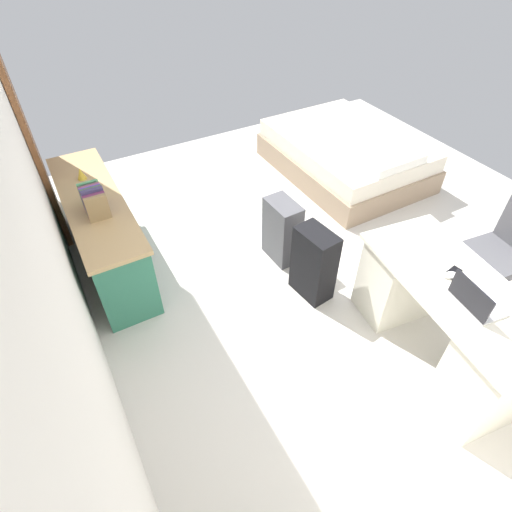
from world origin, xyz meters
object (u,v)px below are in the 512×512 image
at_px(suitcase_spare_grey, 282,231).
at_px(cell_phone_by_mouse, 453,272).
at_px(bed, 346,155).
at_px(laptop, 475,300).
at_px(office_chair, 499,259).
at_px(credenza, 103,231).
at_px(desk, 444,319).
at_px(computer_mouse, 450,275).
at_px(figurine_small, 81,174).
at_px(suitcase_black, 314,264).

distance_m(suitcase_spare_grey, cell_phone_by_mouse, 1.55).
height_order(bed, laptop, laptop).
height_order(office_chair, cell_phone_by_mouse, office_chair).
relative_size(office_chair, credenza, 0.52).
bearing_deg(desk, computer_mouse, -1.80).
bearing_deg(desk, credenza, 40.18).
height_order(computer_mouse, cell_phone_by_mouse, computer_mouse).
xyz_separation_m(bed, laptop, (-2.61, 1.14, 0.55)).
distance_m(computer_mouse, figurine_small, 3.17).
bearing_deg(cell_phone_by_mouse, suitcase_black, 20.09).
xyz_separation_m(bed, cell_phone_by_mouse, (-2.35, 1.02, 0.51)).
relative_size(bed, figurine_small, 17.36).
height_order(credenza, figurine_small, figurine_small).
bearing_deg(laptop, cell_phone_by_mouse, -25.04).
bearing_deg(suitcase_black, credenza, 41.98).
height_order(desk, bed, desk).
bearing_deg(suitcase_spare_grey, computer_mouse, -165.19).
distance_m(cell_phone_by_mouse, figurine_small, 3.19).
height_order(laptop, computer_mouse, laptop).
distance_m(suitcase_spare_grey, laptop, 1.78).
bearing_deg(computer_mouse, cell_phone_by_mouse, -66.62).
bearing_deg(computer_mouse, credenza, 49.13).
relative_size(bed, cell_phone_by_mouse, 14.04).
bearing_deg(credenza, figurine_small, 0.24).
bearing_deg(suitcase_black, laptop, -168.29).
bearing_deg(laptop, computer_mouse, -16.69).
xyz_separation_m(desk, cell_phone_by_mouse, (0.11, -0.05, 0.36)).
relative_size(desk, suitcase_spare_grey, 2.42).
xyz_separation_m(suitcase_spare_grey, computer_mouse, (-1.42, -0.44, 0.45)).
distance_m(suitcase_black, figurine_small, 2.24).
relative_size(desk, bed, 0.79).
bearing_deg(figurine_small, desk, -143.91).
height_order(laptop, cell_phone_by_mouse, laptop).
xyz_separation_m(credenza, suitcase_black, (-1.28, -1.46, -0.03)).
xyz_separation_m(desk, computer_mouse, (0.10, -0.00, 0.37)).
bearing_deg(computer_mouse, suitcase_spare_grey, 24.87).
distance_m(desk, laptop, 0.44).
relative_size(suitcase_black, suitcase_spare_grey, 1.08).
bearing_deg(bed, laptop, 156.39).
xyz_separation_m(suitcase_black, cell_phone_by_mouse, (-0.87, -0.50, 0.41)).
bearing_deg(cell_phone_by_mouse, suitcase_spare_grey, 9.21).
xyz_separation_m(suitcase_spare_grey, cell_phone_by_mouse, (-1.41, -0.49, 0.44)).
bearing_deg(desk, cell_phone_by_mouse, -25.07).
bearing_deg(cell_phone_by_mouse, credenza, 32.43).
relative_size(office_chair, cell_phone_by_mouse, 6.91).
height_order(credenza, suitcase_black, credenza).
distance_m(office_chair, computer_mouse, 0.94).
distance_m(credenza, cell_phone_by_mouse, 2.94).
height_order(office_chair, bed, office_chair).
bearing_deg(figurine_small, laptop, -146.50).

